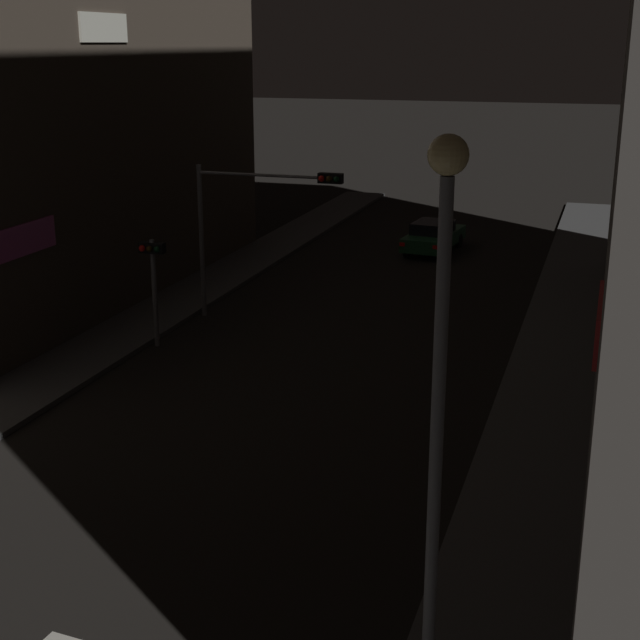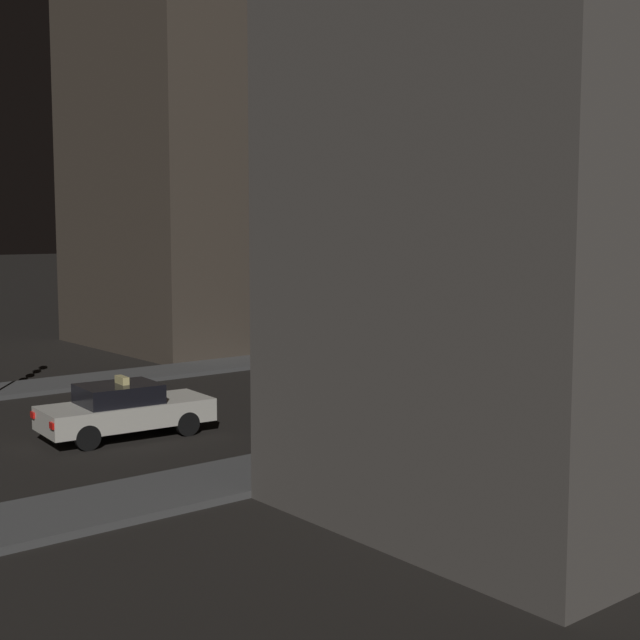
% 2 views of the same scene
% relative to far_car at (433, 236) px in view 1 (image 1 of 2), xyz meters
% --- Properties ---
extents(sidewalk_left, '(2.45, 56.67, 0.15)m').
position_rel_far_car_xyz_m(sidewalk_left, '(-7.13, -13.62, -0.66)').
color(sidewalk_left, '#4C4C4C').
rests_on(sidewalk_left, ground_plane).
extents(sidewalk_right, '(2.45, 56.67, 0.15)m').
position_rel_far_car_xyz_m(sidewalk_right, '(6.30, -13.62, -0.66)').
color(sidewalk_right, '#4C4C4C').
rests_on(sidewalk_right, ground_plane).
extents(far_car, '(2.24, 4.61, 1.42)m').
position_rel_far_car_xyz_m(far_car, '(0.00, 0.00, 0.00)').
color(far_car, '#1E512D').
rests_on(far_car, ground_plane).
extents(traffic_light_overhead, '(5.07, 0.42, 5.23)m').
position_rel_far_car_xyz_m(traffic_light_overhead, '(-3.67, -12.38, 3.10)').
color(traffic_light_overhead, slate).
rests_on(traffic_light_overhead, ground_plane).
extents(traffic_light_left_kerb, '(0.80, 0.42, 3.40)m').
position_rel_far_car_xyz_m(traffic_light_left_kerb, '(-5.65, -15.88, 1.72)').
color(traffic_light_left_kerb, slate).
rests_on(traffic_light_left_kerb, ground_plane).
extents(street_lamp_near_block, '(0.45, 0.45, 8.05)m').
position_rel_far_car_xyz_m(street_lamp_near_block, '(5.81, -30.31, 4.50)').
color(street_lamp_near_block, slate).
rests_on(street_lamp_near_block, sidewalk_right).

